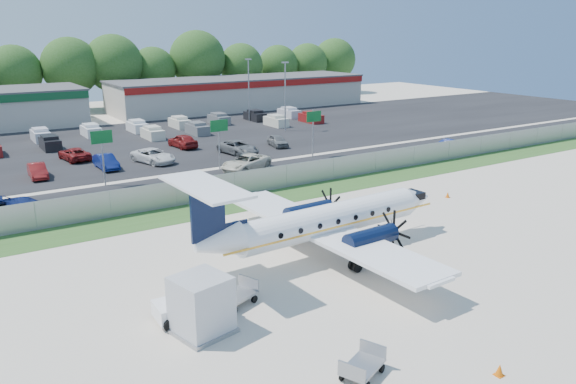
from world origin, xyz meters
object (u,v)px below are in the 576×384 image
baggage_cart_near (235,295)px  service_container (201,307)px  pushback_tug (186,305)px  aircraft (325,221)px  baggage_cart_far (362,366)px

baggage_cart_near → service_container: bearing=-148.8°
pushback_tug → baggage_cart_near: size_ratio=1.10×
pushback_tug → service_container: (0.10, -1.57, 0.55)m
aircraft → baggage_cart_near: size_ratio=7.32×
baggage_cart_far → service_container: size_ratio=0.78×
baggage_cart_near → service_container: service_container is taller
pushback_tug → service_container: size_ratio=0.95×
baggage_cart_far → baggage_cart_near: bearing=100.2°
pushback_tug → baggage_cart_near: pushback_tug is taller
aircraft → baggage_cart_near: 8.21m
baggage_cart_near → aircraft: bearing=21.1°
pushback_tug → service_container: 1.67m
pushback_tug → baggage_cart_near: 2.53m
pushback_tug → baggage_cart_far: (3.94, -8.03, -0.21)m
baggage_cart_near → pushback_tug: bearing=177.6°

